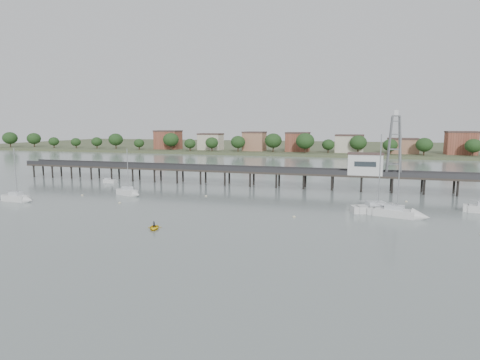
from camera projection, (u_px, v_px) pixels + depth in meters
The scene contains 13 objects.
ground_plane at pixel (151, 259), 48.49m from camera, with size 500.00×500.00×0.00m, color slate.
pier at pixel (265, 172), 104.90m from camera, with size 150.00×5.00×5.50m.
pier_building at pixel (365, 164), 97.39m from camera, with size 8.40×5.40×5.30m.
lattice_tower at pixel (395, 146), 94.94m from camera, with size 3.20×3.20×15.50m.
sailboat_b at pixel (130, 193), 91.49m from camera, with size 6.96×4.14×11.22m.
sailboat_c at pixel (384, 209), 74.02m from camera, with size 9.66×5.96×15.28m.
sailboat_a at pixel (20, 199), 84.41m from camera, with size 7.20×2.47×11.83m.
sailboat_d at pixel (404, 214), 69.91m from camera, with size 9.62×4.92×15.17m.
white_tender at pixel (110, 181), 111.75m from camera, with size 3.95×1.98×1.48m.
yellow_dinghy at pixel (154, 229), 62.18m from camera, with size 2.17×0.63×3.04m, color yellow.
dinghy_occupant at pixel (154, 229), 62.18m from camera, with size 0.39×1.06×0.25m, color black.
mooring_buoys at pixel (249, 206), 79.69m from camera, with size 78.70×24.70×0.39m.
far_shore at pixel (325, 147), 275.57m from camera, with size 500.00×170.00×10.40m.
Camera 1 is at (23.71, -41.68, 16.08)m, focal length 30.00 mm.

